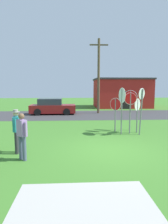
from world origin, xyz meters
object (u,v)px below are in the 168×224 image
object	(u,v)px
stop_sign_center_cluster	(141,104)
person_in_teal	(22,134)
parked_car_on_street	(52,107)
stop_sign_rear_right	(130,106)
utility_pole	(99,75)
person_holding_notes	(16,129)
stop_sign_far_back	(130,103)
stop_sign_nearest	(137,110)
stop_sign_leaning_right	(122,102)
stop_sign_low_front	(115,109)

from	to	relation	value
stop_sign_center_cluster	person_in_teal	bearing A→B (deg)	-147.96
parked_car_on_street	stop_sign_rear_right	distance (m)	9.86
utility_pole	person_in_teal	distance (m)	13.62
person_holding_notes	person_in_teal	distance (m)	0.87
stop_sign_far_back	stop_sign_nearest	distance (m)	0.79
stop_sign_center_cluster	stop_sign_nearest	bearing A→B (deg)	94.73
stop_sign_nearest	utility_pole	bearing A→B (deg)	97.20
utility_pole	stop_sign_leaning_right	bearing A→B (deg)	-89.23
person_in_teal	utility_pole	bearing A→B (deg)	70.85
parked_car_on_street	stop_sign_nearest	xyz separation A→B (m)	(5.63, -8.15, 0.64)
stop_sign_low_front	person_in_teal	distance (m)	6.10
utility_pole	stop_sign_center_cluster	xyz separation A→B (m)	(1.13, -9.13, -2.11)
stop_sign_leaning_right	person_in_teal	bearing A→B (deg)	-140.89
stop_sign_low_front	person_holding_notes	size ratio (longest dim) A/B	1.14
stop_sign_nearest	stop_sign_center_cluster	distance (m)	0.62
stop_sign_nearest	stop_sign_center_cluster	xyz separation A→B (m)	(0.04, -0.51, 0.36)
stop_sign_rear_right	stop_sign_nearest	xyz separation A→B (m)	(0.47, 0.20, -0.22)
stop_sign_far_back	person_holding_notes	distance (m)	6.88
utility_pole	stop_sign_nearest	world-z (taller)	utility_pole
utility_pole	stop_sign_leaning_right	distance (m)	9.15
person_in_teal	stop_sign_rear_right	bearing A→B (deg)	36.91
stop_sign_far_back	stop_sign_rear_right	distance (m)	0.92
utility_pole	stop_sign_rear_right	xyz separation A→B (m)	(0.62, -8.83, -2.25)
stop_sign_rear_right	stop_sign_leaning_right	world-z (taller)	stop_sign_leaning_right
person_in_teal	parked_car_on_street	bearing A→B (deg)	90.80
stop_sign_far_back	stop_sign_rear_right	size ratio (longest dim) A/B	1.05
utility_pole	stop_sign_low_front	size ratio (longest dim) A/B	3.66
stop_sign_far_back	stop_sign_low_front	distance (m)	1.05
stop_sign_low_front	stop_sign_nearest	bearing A→B (deg)	-17.73
stop_sign_far_back	stop_sign_leaning_right	distance (m)	1.23
stop_sign_nearest	parked_car_on_street	bearing A→B (deg)	124.62
person_holding_notes	person_in_teal	xyz separation A→B (m)	(0.41, -0.76, -0.03)
stop_sign_leaning_right	stop_sign_rear_right	bearing A→B (deg)	11.07
utility_pole	parked_car_on_street	xyz separation A→B (m)	(-4.54, -0.48, -3.11)
stop_sign_rear_right	utility_pole	bearing A→B (deg)	94.02
utility_pole	stop_sign_rear_right	distance (m)	9.13
parked_car_on_street	stop_sign_low_front	distance (m)	8.98
stop_sign_rear_right	stop_sign_nearest	distance (m)	0.56
stop_sign_far_back	stop_sign_center_cluster	distance (m)	1.21
stop_sign_nearest	stop_sign_rear_right	bearing A→B (deg)	-156.57
parked_car_on_street	person_holding_notes	world-z (taller)	person_holding_notes
stop_sign_rear_right	stop_sign_leaning_right	bearing A→B (deg)	-168.93
stop_sign_far_back	stop_sign_nearest	world-z (taller)	stop_sign_far_back
stop_sign_rear_right	stop_sign_nearest	bearing A→B (deg)	23.43
utility_pole	person_in_teal	xyz separation A→B (m)	(-4.37, -12.58, -2.85)
parked_car_on_street	stop_sign_center_cluster	xyz separation A→B (m)	(5.67, -8.66, 1.00)
stop_sign_far_back	stop_sign_rear_right	world-z (taller)	stop_sign_far_back
parked_car_on_street	stop_sign_center_cluster	bearing A→B (deg)	-56.78
stop_sign_low_front	stop_sign_nearest	xyz separation A→B (m)	(1.17, -0.38, -0.01)
stop_sign_rear_right	person_in_teal	distance (m)	6.27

